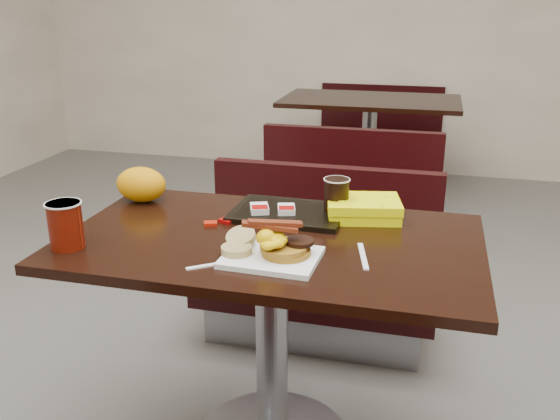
% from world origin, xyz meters
% --- Properties ---
extents(table_near, '(1.20, 0.70, 0.75)m').
position_xyz_m(table_near, '(0.00, 0.00, 0.38)').
color(table_near, black).
rests_on(table_near, floor).
extents(bench_near_n, '(1.00, 0.46, 0.72)m').
position_xyz_m(bench_near_n, '(0.00, 0.70, 0.36)').
color(bench_near_n, black).
rests_on(bench_near_n, floor).
extents(table_far, '(1.20, 0.70, 0.75)m').
position_xyz_m(table_far, '(0.00, 2.60, 0.38)').
color(table_far, black).
rests_on(table_far, floor).
extents(bench_far_s, '(1.00, 0.46, 0.72)m').
position_xyz_m(bench_far_s, '(0.00, 1.90, 0.36)').
color(bench_far_s, black).
rests_on(bench_far_s, floor).
extents(bench_far_n, '(1.00, 0.46, 0.72)m').
position_xyz_m(bench_far_n, '(0.00, 3.30, 0.36)').
color(bench_far_n, black).
rests_on(bench_far_n, floor).
extents(platter, '(0.26, 0.20, 0.01)m').
position_xyz_m(platter, '(0.04, -0.15, 0.76)').
color(platter, white).
rests_on(platter, table_near).
extents(pancake_stack, '(0.15, 0.15, 0.03)m').
position_xyz_m(pancake_stack, '(0.08, -0.14, 0.78)').
color(pancake_stack, '#9C6E1A').
rests_on(pancake_stack, platter).
extents(sausage_patty, '(0.08, 0.08, 0.01)m').
position_xyz_m(sausage_patty, '(0.11, -0.12, 0.80)').
color(sausage_patty, black).
rests_on(sausage_patty, pancake_stack).
extents(scrambled_eggs, '(0.09, 0.08, 0.05)m').
position_xyz_m(scrambled_eggs, '(0.03, -0.17, 0.81)').
color(scrambled_eggs, '#FAE705').
rests_on(scrambled_eggs, pancake_stack).
extents(bacon_strips, '(0.16, 0.10, 0.01)m').
position_xyz_m(bacon_strips, '(0.04, -0.15, 0.85)').
color(bacon_strips, '#3E040A').
rests_on(bacon_strips, scrambled_eggs).
extents(muffin_bottom, '(0.08, 0.08, 0.02)m').
position_xyz_m(muffin_bottom, '(-0.05, -0.16, 0.77)').
color(muffin_bottom, tan).
rests_on(muffin_bottom, platter).
extents(muffin_top, '(0.10, 0.10, 0.05)m').
position_xyz_m(muffin_top, '(-0.06, -0.10, 0.79)').
color(muffin_top, tan).
rests_on(muffin_top, platter).
extents(coffee_cup_near, '(0.12, 0.12, 0.13)m').
position_xyz_m(coffee_cup_near, '(-0.53, -0.21, 0.82)').
color(coffee_cup_near, maroon).
rests_on(coffee_cup_near, table_near).
extents(fork, '(0.12, 0.10, 0.00)m').
position_xyz_m(fork, '(-0.12, -0.24, 0.75)').
color(fork, white).
rests_on(fork, table_near).
extents(knife, '(0.05, 0.17, 0.00)m').
position_xyz_m(knife, '(0.27, -0.07, 0.75)').
color(knife, white).
rests_on(knife, table_near).
extents(condiment_syrup, '(0.05, 0.04, 0.01)m').
position_xyz_m(condiment_syrup, '(-0.21, 0.05, 0.75)').
color(condiment_syrup, '#A51707').
rests_on(condiment_syrup, table_near).
extents(condiment_ketchup, '(0.05, 0.05, 0.01)m').
position_xyz_m(condiment_ketchup, '(-0.17, 0.09, 0.76)').
color(condiment_ketchup, '#8C0504').
rests_on(condiment_ketchup, table_near).
extents(tray, '(0.36, 0.26, 0.02)m').
position_xyz_m(tray, '(0.00, 0.20, 0.76)').
color(tray, black).
rests_on(tray, table_near).
extents(hashbrown_sleeve_left, '(0.08, 0.09, 0.02)m').
position_xyz_m(hashbrown_sleeve_left, '(-0.08, 0.16, 0.78)').
color(hashbrown_sleeve_left, silver).
rests_on(hashbrown_sleeve_left, tray).
extents(hashbrown_sleeve_right, '(0.07, 0.08, 0.02)m').
position_xyz_m(hashbrown_sleeve_right, '(0.00, 0.18, 0.78)').
color(hashbrown_sleeve_right, silver).
rests_on(hashbrown_sleeve_right, tray).
extents(coffee_cup_far, '(0.10, 0.10, 0.11)m').
position_xyz_m(coffee_cup_far, '(0.15, 0.23, 0.82)').
color(coffee_cup_far, black).
rests_on(coffee_cup_far, tray).
extents(clamshell, '(0.26, 0.21, 0.06)m').
position_xyz_m(clamshell, '(0.24, 0.23, 0.78)').
color(clamshell, '#F3F504').
rests_on(clamshell, table_near).
extents(paper_bag, '(0.18, 0.13, 0.12)m').
position_xyz_m(paper_bag, '(-0.51, 0.21, 0.81)').
color(paper_bag, orange).
rests_on(paper_bag, table_near).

